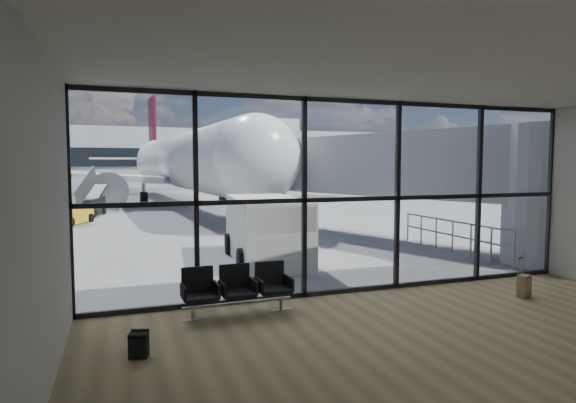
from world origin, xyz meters
TOP-DOWN VIEW (x-y plane):
  - ground at (0.00, 40.00)m, footprint 220.00×220.00m
  - lounge_shell at (0.00, -4.80)m, footprint 12.02×8.01m
  - glass_curtain_wall at (0.00, 0.00)m, footprint 12.10×0.12m
  - jet_bridge at (4.90, 7.07)m, footprint 8.00×16.50m
  - apron_railing at (5.60, 3.50)m, footprint 0.06×5.46m
  - far_terminal at (-0.59, 61.97)m, footprint 80.00×12.20m
  - tree_4 at (-21.00, 72.00)m, footprint 5.61×5.61m
  - tree_5 at (-15.00, 72.00)m, footprint 6.27×6.27m
  - seating_row at (-2.92, -0.68)m, footprint 2.21×0.66m
  - backpack at (-4.87, -2.38)m, footprint 0.33×0.32m
  - suitcase at (3.49, -1.68)m, footprint 0.38×0.33m
  - airliner at (-0.38, 28.54)m, footprint 35.20×40.81m
  - service_van at (-0.81, 4.16)m, footprint 2.54×4.69m
  - belt_loader at (-6.92, 20.76)m, footprint 2.20×4.10m
  - mobile_stairs at (-7.65, 16.70)m, footprint 2.71×3.62m
  - traffic_cone_a at (2.58, 15.64)m, footprint 0.46×0.46m
  - traffic_cone_b at (2.86, 13.82)m, footprint 0.37×0.37m
  - traffic_cone_c at (5.00, 16.00)m, footprint 0.42×0.42m

SIDE VIEW (x-z plane):
  - ground at x=0.00m, z-range 0.00..0.00m
  - backpack at x=-4.87m, z-range -0.01..0.42m
  - traffic_cone_b at x=2.86m, z-range -0.01..0.51m
  - suitcase at x=3.49m, z-range -0.18..0.72m
  - traffic_cone_c at x=5.00m, z-range -0.01..0.58m
  - traffic_cone_a at x=2.58m, z-range -0.02..0.64m
  - seating_row at x=-2.92m, z-range 0.05..1.03m
  - mobile_stairs at x=-7.65m, z-range -0.60..1.72m
  - belt_loader at x=-6.92m, z-range -0.29..1.50m
  - apron_railing at x=5.60m, z-range 0.16..1.27m
  - service_van at x=-0.81m, z-range 0.03..1.99m
  - glass_curtain_wall at x=0.00m, z-range 0.00..4.50m
  - lounge_shell at x=0.00m, z-range 0.40..4.91m
  - jet_bridge at x=4.90m, z-range 0.59..4.92m
  - airliner at x=-0.38m, z-range -2.05..8.46m
  - far_terminal at x=-0.59m, z-range -1.29..9.71m
  - tree_4 at x=-21.00m, z-range 1.22..9.29m
  - tree_5 at x=-15.00m, z-range 1.36..10.39m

